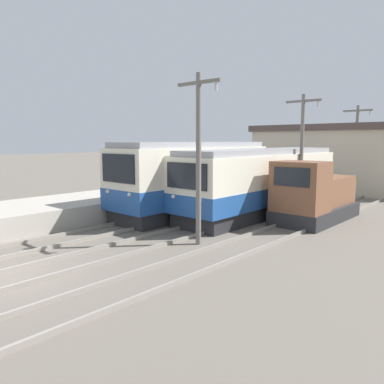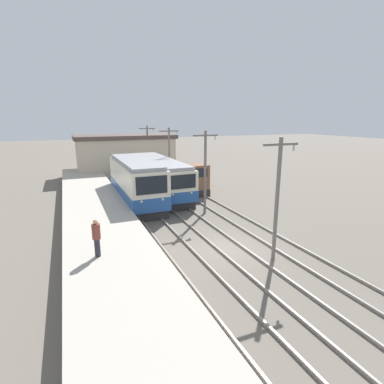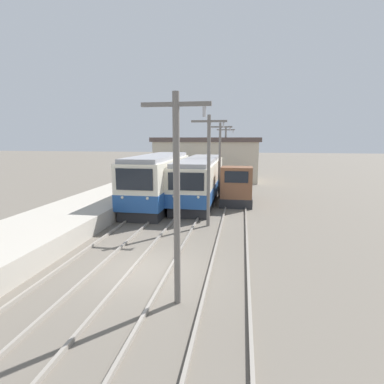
# 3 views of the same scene
# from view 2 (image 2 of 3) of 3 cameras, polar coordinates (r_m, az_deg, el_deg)

# --- Properties ---
(ground_plane) EXTENTS (200.00, 200.00, 0.00)m
(ground_plane) POSITION_cam_2_polar(r_m,az_deg,el_deg) (17.46, 6.41, -10.66)
(ground_plane) COLOR #665E54
(platform_left) EXTENTS (4.50, 54.00, 0.96)m
(platform_left) POSITION_cam_2_polar(r_m,az_deg,el_deg) (15.44, -14.77, -12.50)
(platform_left) COLOR #ADA599
(platform_left) RESTS_ON ground
(track_left) EXTENTS (1.54, 60.00, 0.14)m
(track_left) POSITION_cam_2_polar(r_m,az_deg,el_deg) (16.41, -1.71, -11.97)
(track_left) COLOR gray
(track_left) RESTS_ON ground
(track_center) EXTENTS (1.54, 60.00, 0.14)m
(track_center) POSITION_cam_2_polar(r_m,az_deg,el_deg) (17.52, 7.00, -10.34)
(track_center) COLOR gray
(track_center) RESTS_ON ground
(track_right) EXTENTS (1.54, 60.00, 0.14)m
(track_right) POSITION_cam_2_polar(r_m,az_deg,el_deg) (19.09, 14.94, -8.63)
(track_right) COLOR gray
(track_right) RESTS_ON ground
(commuter_train_left) EXTENTS (2.84, 10.24, 3.85)m
(commuter_train_left) POSITION_cam_2_polar(r_m,az_deg,el_deg) (25.95, -10.58, 1.51)
(commuter_train_left) COLOR #28282B
(commuter_train_left) RESTS_ON ground
(commuter_train_center) EXTENTS (2.84, 12.32, 3.48)m
(commuter_train_center) POSITION_cam_2_polar(r_m,az_deg,el_deg) (28.98, -6.21, 2.64)
(commuter_train_center) COLOR #28282B
(commuter_train_center) RESTS_ON ground
(shunting_locomotive) EXTENTS (2.40, 5.53, 3.00)m
(shunting_locomotive) POSITION_cam_2_polar(r_m,az_deg,el_deg) (29.90, -0.59, 2.24)
(shunting_locomotive) COLOR #28282B
(shunting_locomotive) RESTS_ON ground
(catenary_mast_near) EXTENTS (2.00, 0.20, 6.35)m
(catenary_mast_near) POSITION_cam_2_polar(r_m,az_deg,el_deg) (15.61, 15.97, -0.52)
(catenary_mast_near) COLOR slate
(catenary_mast_near) RESTS_ON ground
(catenary_mast_mid) EXTENTS (2.00, 0.20, 6.35)m
(catenary_mast_mid) POSITION_cam_2_polar(r_m,az_deg,el_deg) (22.68, 2.54, 4.36)
(catenary_mast_mid) COLOR slate
(catenary_mast_mid) RESTS_ON ground
(catenary_mast_far) EXTENTS (2.00, 0.20, 6.35)m
(catenary_mast_far) POSITION_cam_2_polar(r_m,az_deg,el_deg) (30.47, -4.34, 6.77)
(catenary_mast_far) COLOR slate
(catenary_mast_far) RESTS_ON ground
(catenary_mast_distant) EXTENTS (2.00, 0.20, 6.35)m
(catenary_mast_distant) POSITION_cam_2_polar(r_m,az_deg,el_deg) (38.55, -8.42, 8.14)
(catenary_mast_distant) COLOR slate
(catenary_mast_distant) RESTS_ON ground
(person_on_platform) EXTENTS (0.38, 0.38, 1.81)m
(person_on_platform) POSITION_cam_2_polar(r_m,az_deg,el_deg) (14.54, -17.73, -8.06)
(person_on_platform) COLOR #282833
(person_on_platform) RESTS_ON platform_left
(station_building) EXTENTS (12.60, 6.30, 5.16)m
(station_building) POSITION_cam_2_polar(r_m,az_deg,el_deg) (40.71, -12.59, 7.00)
(station_building) COLOR beige
(station_building) RESTS_ON ground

